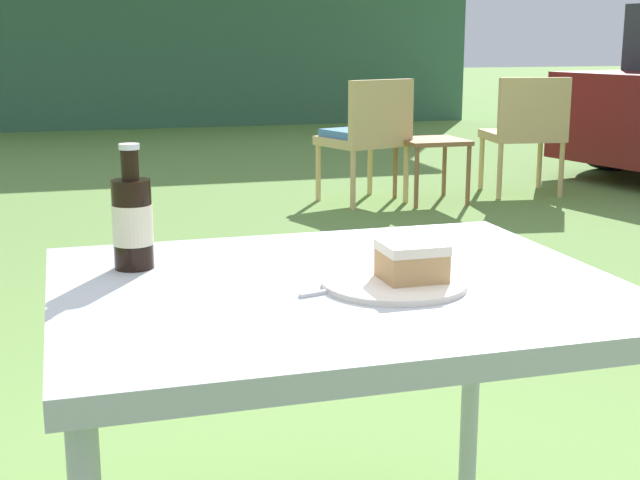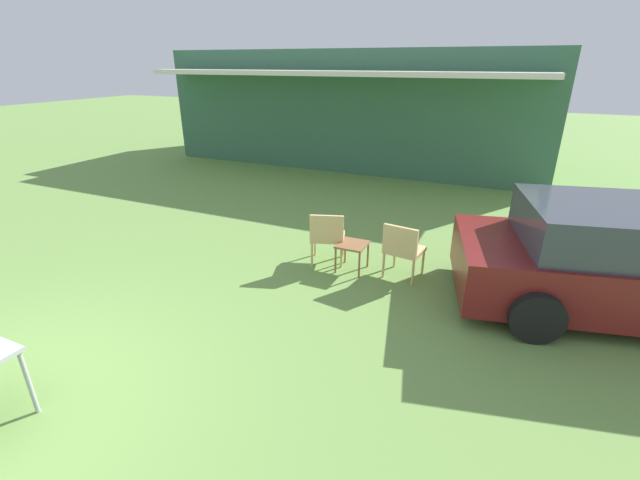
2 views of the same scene
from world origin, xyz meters
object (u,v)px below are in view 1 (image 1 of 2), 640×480
at_px(wicker_chair_plain, 526,127).
at_px(cake_on_plate, 403,272).
at_px(patio_table, 337,319).
at_px(wicker_chair_cushioned, 368,132).
at_px(garden_side_table, 432,148).
at_px(cola_bottle_near, 133,221).

xyz_separation_m(wicker_chair_plain, cake_on_plate, (-2.65, -4.33, 0.24)).
relative_size(wicker_chair_plain, cake_on_plate, 3.51).
distance_m(patio_table, cake_on_plate, 0.14).
bearing_deg(wicker_chair_cushioned, patio_table, 51.72).
bearing_deg(wicker_chair_plain, cake_on_plate, 66.62).
bearing_deg(wicker_chair_plain, garden_side_table, 12.27).
distance_m(wicker_chair_cushioned, cake_on_plate, 4.60).
xyz_separation_m(wicker_chair_cushioned, patio_table, (-1.57, -4.30, 0.16)).
bearing_deg(patio_table, cake_on_plate, -29.14).
relative_size(patio_table, cake_on_plate, 3.93).
bearing_deg(patio_table, wicker_chair_plain, 57.26).
bearing_deg(patio_table, cola_bottle_near, 149.30).
bearing_deg(cake_on_plate, patio_table, 150.86).
height_order(wicker_chair_plain, patio_table, wicker_chair_plain).
bearing_deg(wicker_chair_cushioned, garden_side_table, 151.84).
height_order(wicker_chair_cushioned, garden_side_table, wicker_chair_cushioned).
xyz_separation_m(wicker_chair_plain, cola_bottle_near, (-3.07, -4.09, 0.30)).
bearing_deg(cake_on_plate, garden_side_table, 65.97).
xyz_separation_m(garden_side_table, patio_table, (-2.00, -4.22, 0.27)).
bearing_deg(garden_side_table, patio_table, -115.39).
distance_m(wicker_chair_cushioned, garden_side_table, 0.46).
relative_size(garden_side_table, patio_table, 0.47).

